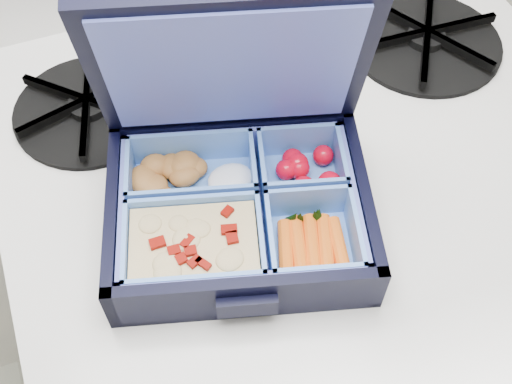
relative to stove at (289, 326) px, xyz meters
name	(u,v)px	position (x,y,z in m)	size (l,w,h in m)	color
stove	(289,326)	(0.00, 0.00, 0.00)	(0.65, 0.65, 0.97)	silver
bento_box	(239,212)	(-0.11, -0.08, 0.51)	(0.24, 0.18, 0.06)	black
burner_grate	(426,36)	(0.19, 0.08, 0.50)	(0.18, 0.18, 0.03)	black
burner_grate_rear	(88,106)	(-0.21, 0.12, 0.50)	(0.16, 0.16, 0.02)	black
fork	(286,102)	(0.00, 0.05, 0.49)	(0.02, 0.16, 0.01)	silver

